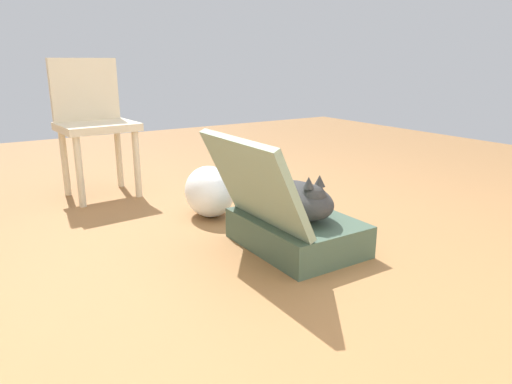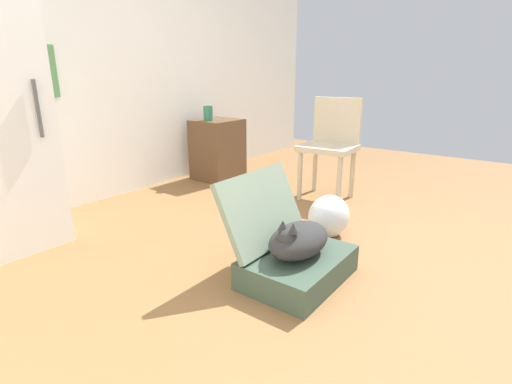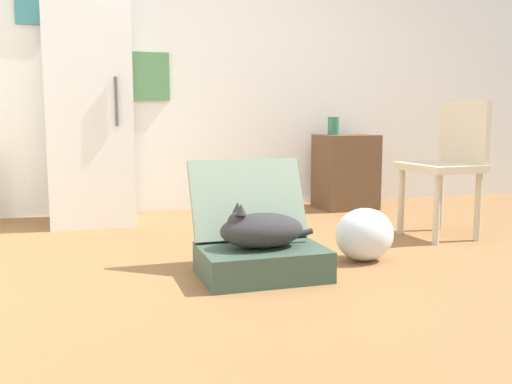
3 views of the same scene
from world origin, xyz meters
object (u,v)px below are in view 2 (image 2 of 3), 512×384
cat (298,240)px  chair (331,142)px  side_table (218,149)px  plastic_bag_white (329,216)px  suitcase_base (298,267)px  vase_tall (208,113)px

cat → chair: size_ratio=0.56×
side_table → chair: bearing=-84.4°
chair → side_table: bearing=-178.4°
plastic_bag_white → chair: bearing=26.8°
suitcase_base → side_table: side_table is taller
side_table → cat: bearing=-126.7°
plastic_bag_white → side_table: bearing=67.3°
cat → side_table: size_ratio=0.79×
side_table → chair: size_ratio=0.71×
suitcase_base → cat: (-0.01, 0.00, 0.17)m
suitcase_base → vase_tall: bearing=56.0°
suitcase_base → cat: 0.17m
suitcase_base → plastic_bag_white: bearing=12.3°
plastic_bag_white → chair: 1.03m
chair → cat: bearing=-73.4°
plastic_bag_white → vase_tall: size_ratio=2.22×
side_table → vase_tall: bearing=174.9°
suitcase_base → vase_tall: (1.27, 1.89, 0.65)m
plastic_bag_white → vase_tall: bearing=70.8°
suitcase_base → cat: bearing=177.8°
cat → chair: (1.53, 0.58, 0.27)m
cat → side_table: bearing=53.3°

